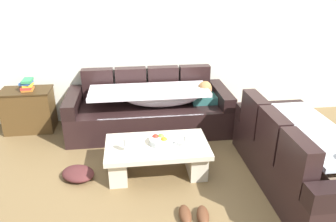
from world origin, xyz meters
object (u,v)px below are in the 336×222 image
wine_glass_near_right (186,139)px  crumpled_garment (78,174)px  book_stack_on_cabinet (27,85)px  open_magazine (174,141)px  fruit_bowl (161,140)px  coffee_table (157,155)px  pair_of_shoes (194,215)px  couch_along_wall (152,109)px  wine_glass_near_left (127,143)px  couch_near_window (300,158)px  side_cabinet (29,110)px

wine_glass_near_right → crumpled_garment: bearing=174.8°
book_stack_on_cabinet → open_magazine: bearing=-34.3°
open_magazine → book_stack_on_cabinet: bearing=166.4°
fruit_bowl → coffee_table: bearing=-154.7°
open_magazine → pair_of_shoes: (0.07, -0.88, -0.34)m
couch_along_wall → book_stack_on_cabinet: 1.84m
coffee_table → book_stack_on_cabinet: 2.29m
wine_glass_near_left → book_stack_on_cabinet: 2.07m
pair_of_shoes → crumpled_garment: 1.47m
couch_along_wall → crumpled_garment: size_ratio=5.90×
wine_glass_near_left → book_stack_on_cabinet: size_ratio=0.72×
couch_near_window → pair_of_shoes: bearing=108.3°
coffee_table → wine_glass_near_right: 0.43m
couch_along_wall → wine_glass_near_right: bearing=-76.8°
side_cabinet → pair_of_shoes: size_ratio=2.34×
open_magazine → book_stack_on_cabinet: size_ratio=1.22×
open_magazine → fruit_bowl: bearing=-155.2°
couch_near_window → open_magazine: (-1.35, 0.45, 0.05)m
side_cabinet → wine_glass_near_left: bearing=-45.7°
crumpled_garment → open_magazine: bearing=2.2°
fruit_bowl → side_cabinet: 2.29m
couch_along_wall → crumpled_garment: 1.53m
couch_near_window → wine_glass_near_left: (-1.90, 0.30, 0.16)m
couch_along_wall → coffee_table: (-0.03, -1.15, -0.09)m
side_cabinet → coffee_table: bearing=-37.3°
side_cabinet → crumpled_garment: side_cabinet is taller
open_magazine → crumpled_garment: (-1.14, -0.04, -0.33)m
fruit_bowl → open_magazine: bearing=4.1°
couch_near_window → open_magazine: bearing=71.4°
crumpled_garment → side_cabinet: bearing=122.2°
crumpled_garment → pair_of_shoes: bearing=-34.4°
coffee_table → open_magazine: open_magazine is taller
couch_near_window → side_cabinet: size_ratio=2.71×
wine_glass_near_right → wine_glass_near_left: bearing=179.7°
couch_near_window → wine_glass_near_right: bearing=76.5°
wine_glass_near_left → couch_along_wall: bearing=73.6°
fruit_bowl → crumpled_garment: bearing=-178.1°
coffee_table → wine_glass_near_right: bearing=-20.6°
couch_along_wall → pair_of_shoes: bearing=-82.7°
couch_along_wall → open_magazine: size_ratio=8.43×
fruit_bowl → pair_of_shoes: fruit_bowl is taller
wine_glass_near_right → fruit_bowl: bearing=151.8°
fruit_bowl → wine_glass_near_right: bearing=-28.2°
couch_near_window → fruit_bowl: couch_near_window is taller
wine_glass_near_right → pair_of_shoes: bearing=-93.4°
wine_glass_near_right → side_cabinet: (-2.13, 1.49, -0.17)m
wine_glass_near_left → crumpled_garment: 0.74m
wine_glass_near_right → pair_of_shoes: wine_glass_near_right is taller
wine_glass_near_left → wine_glass_near_right: same height
wine_glass_near_left → book_stack_on_cabinet: book_stack_on_cabinet is taller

